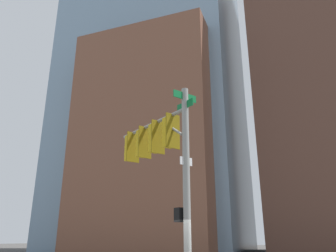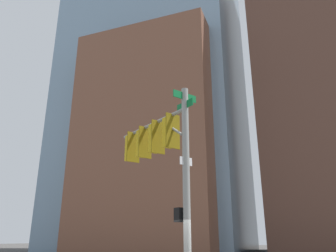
% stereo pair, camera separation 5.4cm
% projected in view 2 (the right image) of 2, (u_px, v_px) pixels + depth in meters
% --- Properties ---
extents(signal_pole_assembly, '(2.50, 3.57, 6.53)m').
position_uv_depth(signal_pole_assembly, '(159.00, 154.00, 11.02)').
color(signal_pole_assembly, gray).
rests_on(signal_pole_assembly, ground_plane).
extents(building_brick_nearside, '(25.67, 21.69, 54.95)m').
position_uv_depth(building_brick_nearside, '(326.00, 76.00, 54.65)').
color(building_brick_nearside, brown).
rests_on(building_brick_nearside, ground_plane).
extents(building_brick_midblock, '(21.91, 19.45, 31.27)m').
position_uv_depth(building_brick_midblock, '(163.00, 147.00, 51.97)').
color(building_brick_midblock, brown).
rests_on(building_brick_midblock, ground_plane).
extents(building_glass_tower, '(24.73, 29.79, 76.42)m').
position_uv_depth(building_glass_tower, '(158.00, 46.00, 65.64)').
color(building_glass_tower, '#7A99B2').
rests_on(building_glass_tower, ground_plane).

